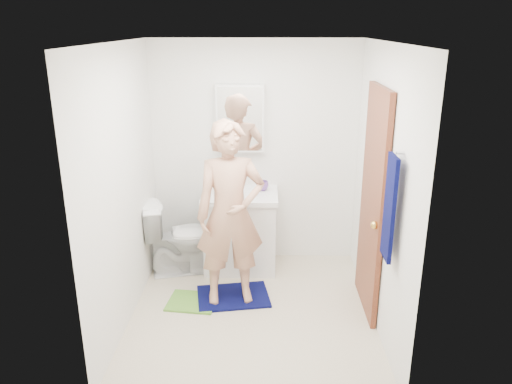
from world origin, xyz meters
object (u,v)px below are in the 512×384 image
medicine_cabinet (240,118)px  soap_dispenser (220,185)px  vanity_cabinet (240,233)px  toothbrush_cup (262,186)px  towel (390,208)px  toilet (182,237)px  man (230,214)px

medicine_cabinet → soap_dispenser: bearing=-130.6°
vanity_cabinet → toothbrush_cup: size_ratio=6.30×
medicine_cabinet → towel: 2.11m
towel → toilet: bearing=142.5°
vanity_cabinet → toilet: bearing=-169.3°
toilet → man: size_ratio=0.46×
vanity_cabinet → man: (-0.05, -0.71, 0.49)m
medicine_cabinet → towel: bearing=-55.4°
vanity_cabinet → medicine_cabinet: size_ratio=1.14×
toilet → medicine_cabinet: bearing=-74.6°
vanity_cabinet → towel: (1.18, -1.48, 0.85)m
towel → toilet: size_ratio=1.00×
vanity_cabinet → man: 0.86m
toilet → toothbrush_cup: 1.00m
medicine_cabinet → toilet: size_ratio=0.88×
medicine_cabinet → toothbrush_cup: medicine_cabinet is taller
towel → man: (-1.23, 0.78, -0.36)m
towel → soap_dispenser: size_ratio=4.35×
towel → man: size_ratio=0.46×
toothbrush_cup → man: (-0.29, -0.81, -0.01)m
man → soap_dispenser: bearing=92.7°
medicine_cabinet → toilet: medicine_cabinet is taller
towel → toothbrush_cup: size_ratio=6.30×
soap_dispenser → toothbrush_cup: size_ratio=1.45×
toothbrush_cup → man: man is taller
towel → toothbrush_cup: 1.88m
toothbrush_cup → man: 0.86m
vanity_cabinet → soap_dispenser: soap_dispenser is taller
toilet → soap_dispenser: (0.40, 0.10, 0.54)m
soap_dispenser → towel: bearing=-46.5°
towel → man: man is taller
soap_dispenser → man: size_ratio=0.11×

